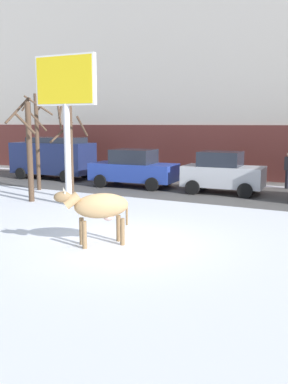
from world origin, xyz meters
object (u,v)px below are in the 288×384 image
car_navy_van (53,157)px  bare_tree_left_lot (37,136)px  cow_tan (99,207)px  car_silver_hatchback (223,173)px  bare_tree_far_back (70,147)px  billboard (65,90)px  car_blue_sedan (134,168)px  bare_tree_right_lot (29,148)px  pedestrian_near_billboard (288,170)px

car_navy_van → bare_tree_left_lot: 4.32m
cow_tan → car_silver_hatchback: 9.35m
car_navy_van → bare_tree_far_back: bare_tree_far_back is taller
billboard → car_blue_sedan: bearing=90.9°
car_silver_hatchback → bare_tree_far_back: bearing=-141.2°
bare_tree_right_lot → car_silver_hatchback: bearing=41.6°
car_blue_sedan → billboard: bearing=-89.1°
billboard → car_silver_hatchback: bearing=50.8°
car_navy_van → bare_tree_far_back: 6.78m
car_blue_sedan → pedestrian_near_billboard: bearing=23.7°
pedestrian_near_billboard → bare_tree_far_back: bearing=-137.0°
car_silver_hatchback → bare_tree_left_lot: (-7.90, -3.05, 1.57)m
billboard → pedestrian_near_billboard: 11.14m
billboard → car_silver_hatchback: size_ratio=1.54×
billboard → car_blue_sedan: (-0.08, 5.24, -3.41)m
car_navy_van → bare_tree_right_lot: (3.82, -6.00, 0.88)m
pedestrian_near_billboard → bare_tree_right_lot: 11.97m
car_silver_hatchback → pedestrian_near_billboard: 3.68m
cow_tan → car_navy_van: bearing=134.5°
car_blue_sedan → bare_tree_right_lot: bearing=-107.9°
car_navy_van → pedestrian_near_billboard: (12.33, 2.33, -0.36)m
billboard → bare_tree_right_lot: billboard is taller
car_silver_hatchback → bare_tree_right_lot: (-6.18, -5.48, 1.20)m
billboard → bare_tree_far_back: (-0.80, 1.20, -2.16)m
bare_tree_left_lot → bare_tree_far_back: bare_tree_left_lot is taller
billboard → bare_tree_far_back: size_ratio=1.40×
billboard → pedestrian_near_billboard: billboard is taller
car_silver_hatchback → bare_tree_far_back: 6.76m
bare_tree_left_lot → bare_tree_right_lot: bearing=-54.8°
bare_tree_left_lot → cow_tan: bearing=-39.6°
car_navy_van → car_silver_hatchback: car_navy_van is taller
pedestrian_near_billboard → billboard: bearing=-129.2°
cow_tan → bare_tree_left_lot: 9.98m
bare_tree_far_back → cow_tan: bearing=-46.7°
bare_tree_far_back → car_blue_sedan: bearing=79.8°
cow_tan → car_silver_hatchback: size_ratio=0.46×
bare_tree_far_back → pedestrian_near_billboard: bearing=43.0°
car_navy_van → bare_tree_right_lot: size_ratio=1.14×
billboard → pedestrian_near_billboard: bearing=50.8°
cow_tan → car_navy_van: size_ratio=0.35×
billboard → bare_tree_far_back: 2.60m
car_blue_sedan → bare_tree_left_lot: size_ratio=0.95×
cow_tan → car_silver_hatchback: car_silver_hatchback is taller
car_blue_sedan → bare_tree_right_lot: 5.76m
car_blue_sedan → pedestrian_near_billboard: 7.40m
bare_tree_far_back → bare_tree_left_lot: bearing=157.6°
car_navy_van → billboard: bearing=-46.3°
car_blue_sedan → pedestrian_near_billboard: car_blue_sedan is taller
bare_tree_right_lot → bare_tree_far_back: bearing=52.6°
cow_tan → bare_tree_far_back: size_ratio=0.41×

